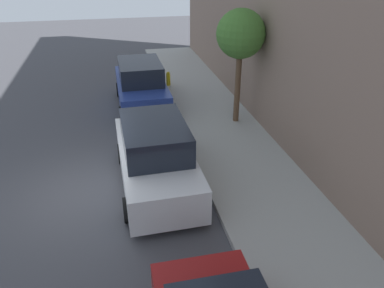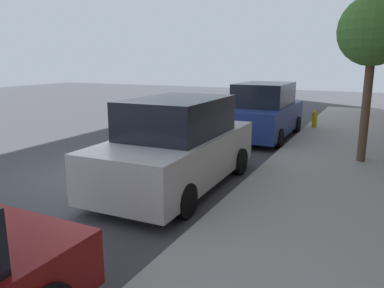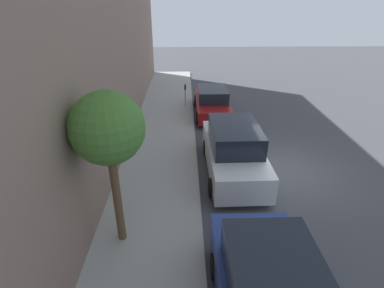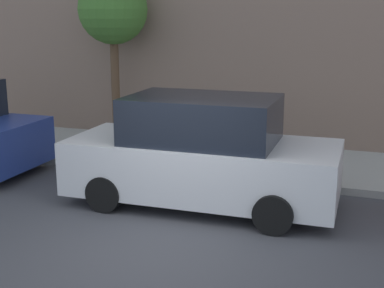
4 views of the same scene
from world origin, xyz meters
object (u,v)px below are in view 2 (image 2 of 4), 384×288
parked_suv_third (264,112)px  fire_hydrant (315,119)px  parked_suv_second (178,146)px  street_tree (374,32)px

parked_suv_third → fire_hydrant: bearing=54.2°
parked_suv_second → parked_suv_third: 6.26m
parked_suv_third → street_tree: (3.42, -2.68, 2.52)m
parked_suv_third → fire_hydrant: (1.51, 2.09, -0.44)m
parked_suv_third → fire_hydrant: size_ratio=6.98×
parked_suv_second → fire_hydrant: size_ratio=7.01×
fire_hydrant → parked_suv_third: bearing=-125.8°
parked_suv_second → street_tree: size_ratio=1.14×
parked_suv_third → street_tree: 5.03m
fire_hydrant → street_tree: bearing=-68.2°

